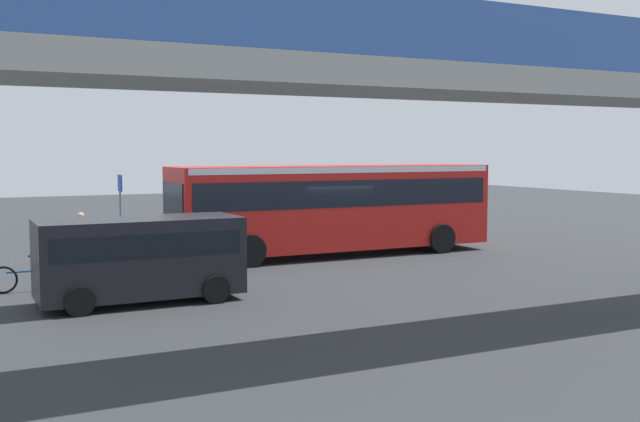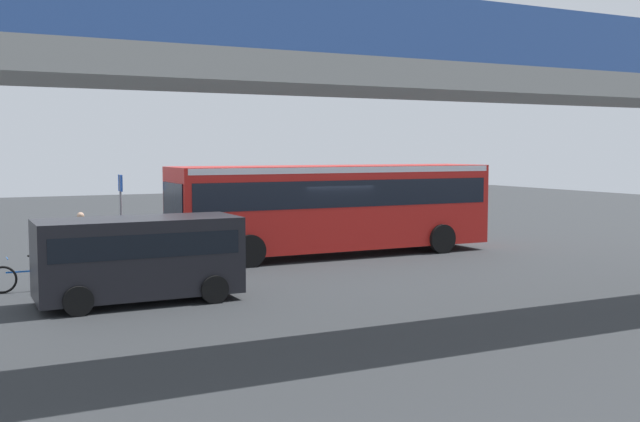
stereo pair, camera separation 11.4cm
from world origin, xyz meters
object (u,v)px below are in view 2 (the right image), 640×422
Objects in this scene: city_bus at (334,202)px; parked_van at (139,254)px; traffic_sign at (121,200)px; pedestrian at (81,241)px; bicycle_blue at (24,278)px.

parked_van is (8.02, 5.13, -0.70)m from city_bus.
traffic_sign is at bearing -99.01° from parked_van.
pedestrian is 0.64× the size of traffic_sign.
pedestrian is 4.33m from traffic_sign.
traffic_sign is (-1.49, -9.38, 0.71)m from parked_van.
parked_van reaches higher than pedestrian.
traffic_sign is (-1.97, -3.72, 1.00)m from pedestrian.
traffic_sign reaches higher than parked_van.
pedestrian is at bearing -3.58° from city_bus.
parked_van is 2.68× the size of pedestrian.
city_bus is at bearing -166.31° from bicycle_blue.
pedestrian is (-1.91, -3.07, 0.51)m from bicycle_blue.
city_bus reaches higher than bicycle_blue.
traffic_sign reaches higher than pedestrian.
pedestrian is (8.50, -0.53, -1.00)m from city_bus.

